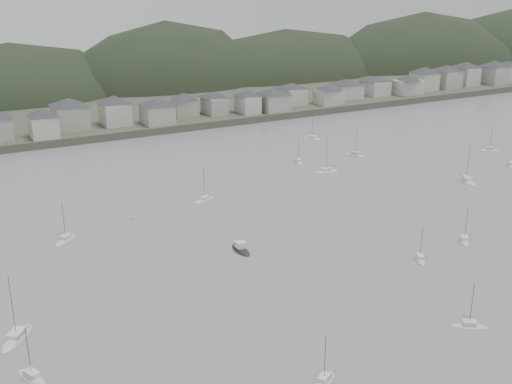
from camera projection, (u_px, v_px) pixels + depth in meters
ground at (468, 352)px, 105.39m from camera, size 900.00×900.00×0.00m
far_shore_land at (69, 87)px, 349.37m from camera, size 900.00×250.00×3.00m
forested_ridge at (91, 117)px, 334.55m from camera, size 851.55×103.94×102.57m
waterfront_town at (239, 99)px, 277.42m from camera, size 451.48×28.46×12.92m
sailboat_lead at (324, 382)px, 97.46m from camera, size 6.80×4.97×9.05m
moored_fleet at (227, 227)px, 157.69m from camera, size 240.08×166.85×13.23m
motor_launch_far at (241, 249)px, 144.43m from camera, size 2.88×7.70×3.83m
mooring_buoys at (323, 262)px, 138.41m from camera, size 169.16×98.08×0.70m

